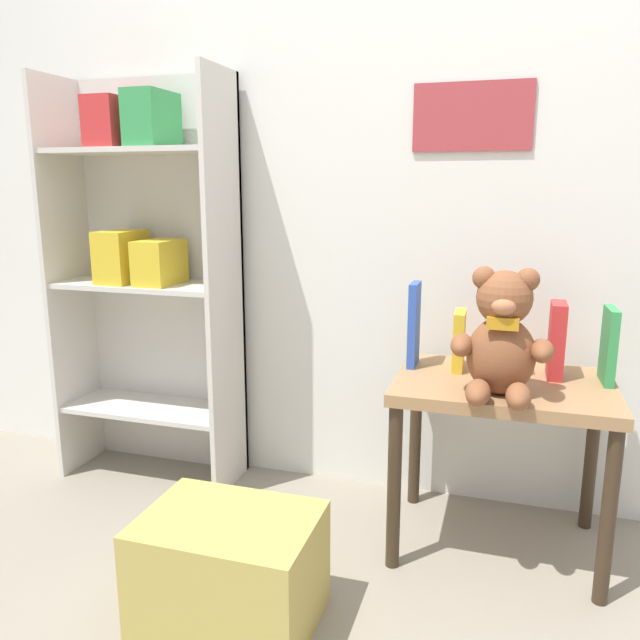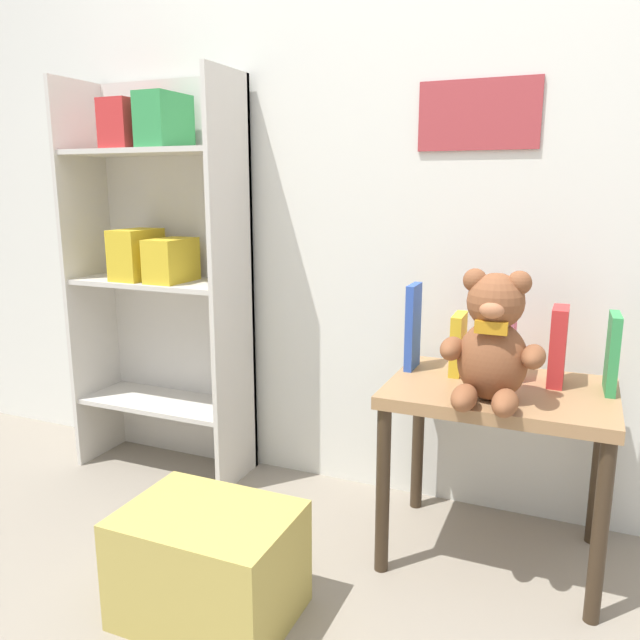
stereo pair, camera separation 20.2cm
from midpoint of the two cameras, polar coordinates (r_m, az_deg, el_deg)
The scene contains 10 objects.
wall_back at distance 2.17m, azimuth 6.33°, elevation 16.14°, with size 4.80×0.07×2.50m.
bookshelf_side at distance 2.42m, azimuth -17.78°, elevation 5.44°, with size 0.67×0.28×1.48m.
display_table at distance 1.92m, azimuth 13.45°, elevation -7.78°, with size 0.63×0.46×0.54m.
teddy_bear at distance 1.72m, azimuth 13.11°, elevation -1.70°, with size 0.27×0.25×0.35m.
book_standing_blue at distance 1.97m, azimuth 5.71°, elevation -0.45°, with size 0.02×0.11×0.27m, color #2D51B7.
book_standing_yellow at distance 1.96m, azimuth 9.75°, elevation -1.88°, with size 0.03×0.12×0.18m, color gold.
book_standing_pink at distance 1.94m, azimuth 13.90°, elevation -1.64°, with size 0.04×0.12×0.22m, color #D17093.
book_standing_red at distance 1.94m, azimuth 18.08°, elevation -1.80°, with size 0.04×0.12×0.23m, color red.
book_standing_green at distance 1.94m, azimuth 22.25°, elevation -2.21°, with size 0.03×0.13×0.22m, color #33934C.
storage_bin at distance 1.73m, azimuth -11.83°, elevation -21.59°, with size 0.44×0.32×0.29m.
Camera 1 is at (0.32, -0.80, 1.10)m, focal length 35.00 mm.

